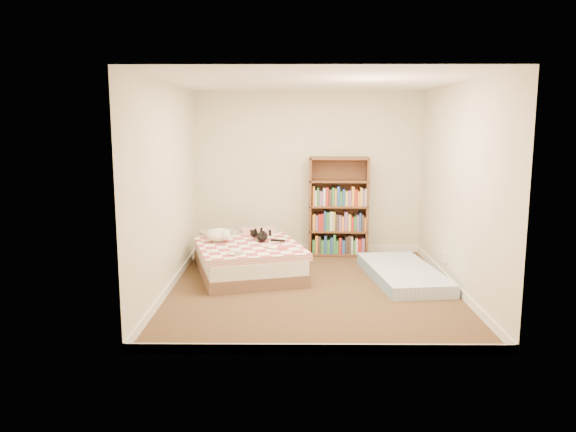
{
  "coord_description": "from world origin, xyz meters",
  "views": [
    {
      "loc": [
        -0.25,
        -6.69,
        2.05
      ],
      "look_at": [
        -0.3,
        0.3,
        0.86
      ],
      "focal_mm": 35.0,
      "sensor_mm": 36.0,
      "label": 1
    }
  ],
  "objects_px": {
    "bed": "(247,257)",
    "floor_mattress": "(403,273)",
    "white_dog": "(219,235)",
    "black_cat": "(262,236)",
    "bookshelf": "(338,219)"
  },
  "relations": [
    {
      "from": "floor_mattress",
      "to": "white_dog",
      "type": "relative_size",
      "value": 4.71
    },
    {
      "from": "white_dog",
      "to": "floor_mattress",
      "type": "bearing_deg",
      "value": -8.63
    },
    {
      "from": "black_cat",
      "to": "white_dog",
      "type": "bearing_deg",
      "value": 150.56
    },
    {
      "from": "bookshelf",
      "to": "floor_mattress",
      "type": "relative_size",
      "value": 0.85
    },
    {
      "from": "floor_mattress",
      "to": "white_dog",
      "type": "height_order",
      "value": "white_dog"
    },
    {
      "from": "bookshelf",
      "to": "white_dog",
      "type": "relative_size",
      "value": 4.01
    },
    {
      "from": "black_cat",
      "to": "bookshelf",
      "type": "bearing_deg",
      "value": 1.67
    },
    {
      "from": "bed",
      "to": "floor_mattress",
      "type": "bearing_deg",
      "value": -24.27
    },
    {
      "from": "floor_mattress",
      "to": "black_cat",
      "type": "bearing_deg",
      "value": 159.63
    },
    {
      "from": "white_dog",
      "to": "bed",
      "type": "bearing_deg",
      "value": -5.19
    },
    {
      "from": "bed",
      "to": "black_cat",
      "type": "distance_m",
      "value": 0.36
    },
    {
      "from": "bookshelf",
      "to": "white_dog",
      "type": "distance_m",
      "value": 2.0
    },
    {
      "from": "black_cat",
      "to": "white_dog",
      "type": "distance_m",
      "value": 0.59
    },
    {
      "from": "bed",
      "to": "bookshelf",
      "type": "xyz_separation_m",
      "value": [
        1.32,
        1.08,
        0.34
      ]
    },
    {
      "from": "bookshelf",
      "to": "floor_mattress",
      "type": "height_order",
      "value": "bookshelf"
    }
  ]
}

